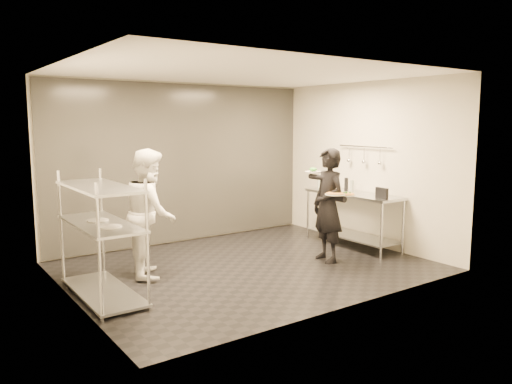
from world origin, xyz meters
TOP-DOWN VIEW (x-y plane):
  - room_shell at (0.00, 1.18)m, footprint 5.00×4.00m
  - pass_rack at (-2.15, -0.00)m, footprint 0.60×1.60m
  - prep_counter at (2.18, 0.00)m, footprint 0.60×1.80m
  - utensil_rail at (2.43, -0.00)m, footprint 0.07×1.20m
  - waiter at (1.18, -0.44)m, footprint 0.52×0.69m
  - chef at (-1.31, 0.46)m, footprint 0.95×1.05m
  - pizza_plate_near at (1.08, -0.69)m, footprint 0.29×0.29m
  - pizza_plate_far at (1.34, -0.63)m, footprint 0.30×0.30m
  - salad_plate at (1.14, -0.13)m, footprint 0.26×0.26m
  - pos_monitor at (2.06, -0.72)m, footprint 0.08×0.25m
  - bottle_green at (2.13, 0.80)m, footprint 0.07×0.07m
  - bottle_clear at (2.26, 0.11)m, footprint 0.06×0.06m
  - bottle_dark at (2.25, 0.24)m, footprint 0.07×0.07m

SIDE VIEW (x-z plane):
  - prep_counter at x=2.18m, z-range 0.17..1.09m
  - pass_rack at x=-2.15m, z-range 0.02..1.52m
  - waiter at x=1.18m, z-range 0.00..1.73m
  - chef at x=-1.31m, z-range 0.00..1.76m
  - pos_monitor at x=2.06m, z-range 0.92..1.10m
  - bottle_clear at x=2.26m, z-range 0.92..1.12m
  - bottle_dark at x=2.25m, z-range 0.92..1.15m
  - pizza_plate_far at x=1.34m, z-range 1.02..1.07m
  - bottle_green at x=2.13m, z-range 0.92..1.17m
  - pizza_plate_near at x=1.08m, z-range 1.05..1.11m
  - salad_plate at x=1.14m, z-range 1.34..1.41m
  - room_shell at x=0.00m, z-range 0.00..2.80m
  - utensil_rail at x=2.43m, z-range 1.39..1.70m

